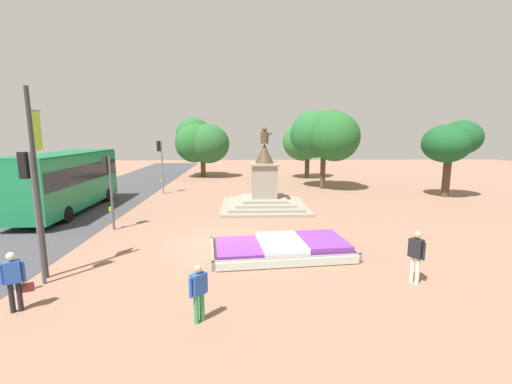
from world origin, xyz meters
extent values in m
plane|color=#8C6651|center=(0.00, 0.00, 0.00)|extent=(92.27, 92.27, 0.00)
cube|color=#38281C|center=(2.15, -1.22, 0.16)|extent=(5.56, 3.20, 0.33)
cube|color=gray|center=(2.30, -2.59, 0.18)|extent=(5.49, 0.68, 0.37)
cube|color=gray|center=(2.01, 0.15, 0.18)|extent=(5.49, 0.68, 0.37)
cube|color=gray|center=(-0.54, -1.51, 0.18)|extent=(0.40, 2.84, 0.37)
cube|color=gray|center=(4.84, -0.93, 0.18)|extent=(0.40, 2.84, 0.37)
cube|color=#72339E|center=(0.46, -1.40, 0.38)|extent=(1.95, 2.62, 0.11)
cube|color=white|center=(2.15, -1.22, 0.44)|extent=(1.95, 2.62, 0.23)
cube|color=#72339E|center=(3.85, -1.04, 0.44)|extent=(1.95, 2.62, 0.24)
cube|color=#B2BCAD|center=(2.30, -2.64, 0.18)|extent=(5.22, 0.75, 0.29)
cube|color=gray|center=(2.02, 7.26, 0.09)|extent=(5.40, 5.40, 0.17)
cube|color=gray|center=(2.02, 7.26, 0.26)|extent=(4.53, 4.53, 0.17)
cube|color=gray|center=(2.02, 7.26, 0.43)|extent=(3.65, 3.65, 0.17)
cube|color=gray|center=(2.02, 7.26, 0.60)|extent=(2.78, 2.78, 0.17)
cube|color=gray|center=(2.02, 7.26, 1.72)|extent=(1.55, 1.55, 2.07)
cube|color=gray|center=(2.02, 7.26, 2.82)|extent=(1.82, 1.82, 0.12)
cone|color=#473823|center=(2.02, 7.26, 3.49)|extent=(1.16, 1.16, 1.22)
cylinder|color=#473823|center=(2.02, 7.26, 4.45)|extent=(0.49, 0.49, 0.71)
sphere|color=#473823|center=(2.02, 7.26, 4.96)|extent=(0.31, 0.31, 0.31)
cylinder|color=#473823|center=(2.23, 7.04, 4.59)|extent=(0.50, 0.54, 0.39)
cylinder|color=#4C5156|center=(-5.70, -3.67, 2.10)|extent=(0.12, 0.12, 4.20)
cube|color=black|center=(-5.90, -3.66, 3.80)|extent=(0.26, 0.30, 0.80)
cylinder|color=#4B0808|center=(-6.04, -3.65, 4.06)|extent=(0.04, 0.14, 0.14)
cylinder|color=#543E08|center=(-6.04, -3.65, 3.80)|extent=(0.04, 0.14, 0.14)
cylinder|color=green|center=(-6.04, -3.65, 3.53)|extent=(0.04, 0.14, 0.14)
cylinder|color=#4C5156|center=(-5.78, 2.52, 1.83)|extent=(0.12, 0.12, 3.65)
cube|color=black|center=(-5.97, 2.54, 3.25)|extent=(0.27, 0.31, 0.80)
cylinder|color=#4B0808|center=(-6.11, 2.56, 3.52)|extent=(0.05, 0.14, 0.14)
cylinder|color=yellow|center=(-6.11, 2.56, 3.25)|extent=(0.05, 0.14, 0.14)
cylinder|color=#0D4211|center=(-6.11, 2.56, 2.99)|extent=(0.05, 0.14, 0.14)
cube|color=gold|center=(-5.88, 2.53, 1.05)|extent=(0.12, 0.17, 0.20)
cylinder|color=slate|center=(-5.63, 12.64, 2.07)|extent=(0.12, 0.12, 4.14)
cube|color=black|center=(-5.82, 12.67, 3.74)|extent=(0.28, 0.31, 0.80)
cylinder|color=red|center=(-5.96, 12.69, 4.00)|extent=(0.05, 0.14, 0.14)
cylinder|color=#543E08|center=(-5.96, 12.69, 3.74)|extent=(0.05, 0.14, 0.14)
cylinder|color=#0D4211|center=(-5.96, 12.69, 3.47)|extent=(0.05, 0.14, 0.14)
cube|color=gold|center=(-5.72, 12.65, 1.05)|extent=(0.12, 0.17, 0.20)
cylinder|color=#2D2D33|center=(-5.89, -3.20, 3.09)|extent=(0.14, 0.14, 6.17)
cube|color=#8CBF2D|center=(-5.90, -2.87, 4.83)|extent=(0.04, 0.53, 1.25)
cylinder|color=#2D2D33|center=(-5.90, -2.87, 5.46)|extent=(0.06, 0.67, 0.03)
cube|color=#197A47|center=(-9.96, 6.59, 1.92)|extent=(2.62, 9.63, 3.14)
cube|color=black|center=(-9.96, 6.59, 2.39)|extent=(2.64, 9.34, 1.00)
cube|color=#146139|center=(-9.96, 6.59, 3.54)|extent=(2.57, 9.44, 0.10)
cylinder|color=black|center=(-11.15, 9.70, 0.45)|extent=(0.29, 0.90, 0.90)
cylinder|color=black|center=(-8.83, 9.72, 0.45)|extent=(0.29, 0.90, 0.90)
cylinder|color=black|center=(-11.09, 3.94, 0.45)|extent=(0.29, 0.90, 0.90)
cylinder|color=black|center=(-8.77, 3.96, 0.45)|extent=(0.29, 0.90, 0.90)
cylinder|color=black|center=(-5.53, -5.45, 0.42)|extent=(0.13, 0.13, 0.84)
cylinder|color=black|center=(-5.37, -5.37, 0.42)|extent=(0.13, 0.13, 0.84)
cube|color=#264CA5|center=(-5.45, -5.41, 1.13)|extent=(0.44, 0.36, 0.59)
cylinder|color=#264CA5|center=(-5.66, -5.52, 1.10)|extent=(0.09, 0.09, 0.56)
cylinder|color=#264CA5|center=(-5.23, -5.31, 1.10)|extent=(0.09, 0.09, 0.56)
sphere|color=beige|center=(-5.45, -5.41, 1.57)|extent=(0.22, 0.22, 0.22)
cube|color=#591E19|center=(-5.18, -5.28, 0.63)|extent=(0.30, 0.23, 0.22)
cylinder|color=beige|center=(6.09, -3.99, 0.43)|extent=(0.13, 0.13, 0.86)
cylinder|color=beige|center=(6.19, -4.14, 0.43)|extent=(0.13, 0.13, 0.86)
cube|color=black|center=(6.14, -4.07, 1.16)|extent=(0.39, 0.44, 0.61)
cylinder|color=black|center=(6.01, -3.87, 1.13)|extent=(0.09, 0.09, 0.58)
cylinder|color=black|center=(6.28, -4.27, 1.13)|extent=(0.09, 0.09, 0.58)
sphere|color=tan|center=(6.14, -4.07, 1.61)|extent=(0.22, 0.22, 0.22)
cylinder|color=#338C4C|center=(-0.40, -6.05, 0.38)|extent=(0.13, 0.13, 0.76)
cylinder|color=#338C4C|center=(-0.52, -6.18, 0.38)|extent=(0.13, 0.13, 0.76)
cube|color=#264CA5|center=(-0.46, -6.11, 1.03)|extent=(0.42, 0.42, 0.54)
cylinder|color=#264CA5|center=(-0.29, -5.94, 1.01)|extent=(0.09, 0.09, 0.51)
cylinder|color=#264CA5|center=(-0.63, -6.28, 1.01)|extent=(0.09, 0.09, 0.51)
sphere|color=tan|center=(-0.46, -6.11, 1.43)|extent=(0.20, 0.20, 0.20)
cylinder|color=slate|center=(-6.02, -4.24, 0.39)|extent=(0.13, 0.13, 0.78)
sphere|color=slate|center=(-6.02, -4.24, 0.82)|extent=(0.14, 0.14, 0.14)
cylinder|color=#4C3823|center=(15.90, 10.65, 1.40)|extent=(0.56, 0.56, 2.81)
ellipsoid|color=#174B22|center=(16.57, 10.36, 4.41)|extent=(2.81, 2.88, 2.47)
ellipsoid|color=#174E24|center=(15.52, 10.43, 3.98)|extent=(3.34, 3.58, 2.76)
cylinder|color=#4C3823|center=(7.42, 21.52, 1.18)|extent=(0.48, 0.48, 2.36)
ellipsoid|color=#316D34|center=(7.60, 22.15, 4.29)|extent=(3.50, 3.33, 2.66)
ellipsoid|color=#2D6B2F|center=(6.93, 21.71, 3.86)|extent=(4.18, 4.04, 4.04)
cylinder|color=brown|center=(-3.73, 23.55, 1.10)|extent=(0.54, 0.54, 2.20)
ellipsoid|color=#255C2A|center=(-3.03, 22.54, 3.60)|extent=(4.54, 3.96, 4.13)
ellipsoid|color=#255A2B|center=(-4.73, 24.15, 4.54)|extent=(3.91, 3.48, 3.67)
ellipsoid|color=#235F27|center=(-4.48, 22.68, 3.65)|extent=(4.08, 3.75, 4.07)
cylinder|color=#4C3823|center=(7.50, 14.74, 1.62)|extent=(0.43, 0.43, 3.24)
ellipsoid|color=#255826|center=(8.15, 15.27, 5.20)|extent=(3.41, 3.45, 2.98)
ellipsoid|color=#225E2B|center=(6.91, 15.48, 4.62)|extent=(4.32, 4.03, 4.04)
ellipsoid|color=#215925|center=(8.23, 13.91, 4.41)|extent=(4.05, 4.12, 3.99)
camera|label=1|loc=(0.68, -14.20, 4.77)|focal=24.00mm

